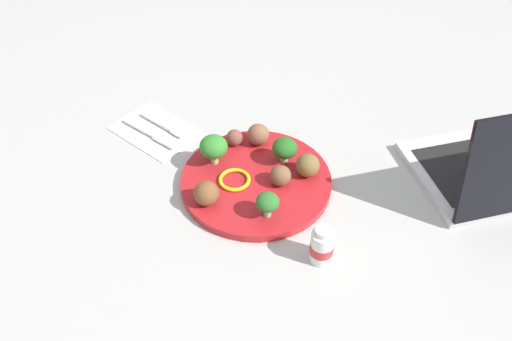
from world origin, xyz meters
The scene contains 16 objects.
ground_plane centered at (0.00, 0.00, 0.00)m, with size 4.00×4.00×0.00m, color #B2B2AD.
plate centered at (0.00, 0.00, 0.01)m, with size 0.28×0.28×0.02m, color red.
broccoli_floret_center centered at (0.08, -0.05, 0.05)m, with size 0.04×0.04×0.05m.
broccoli_floret_front_right centered at (0.01, 0.07, 0.05)m, with size 0.05×0.05×0.05m.
broccoli_floret_front_left centered at (-0.09, -0.02, 0.05)m, with size 0.05×0.05×0.06m.
meatball_center centered at (0.04, 0.02, 0.04)m, with size 0.04×0.04×0.04m, color brown.
meatball_mid_left centered at (-0.02, -0.10, 0.04)m, with size 0.05×0.05×0.05m, color brown.
meatball_far_rim centered at (-0.06, 0.08, 0.04)m, with size 0.04×0.04×0.04m, color brown.
meatball_near_rim centered at (-0.10, 0.04, 0.03)m, with size 0.03×0.03×0.03m, color brown.
meatball_mid_right centered at (0.06, 0.07, 0.04)m, with size 0.04×0.04×0.04m, color brown.
pepper_ring_mid_right centered at (-0.02, -0.03, 0.02)m, with size 0.06×0.06×0.01m, color yellow.
napkin centered at (-0.26, -0.02, 0.00)m, with size 0.17×0.12×0.01m, color white.
fork centered at (-0.25, -0.01, 0.01)m, with size 0.12×0.02×0.01m.
knife centered at (-0.25, -0.04, 0.01)m, with size 0.15×0.03×0.01m.
yogurt_bottle centered at (0.19, -0.06, 0.03)m, with size 0.04×0.04×0.07m.
laptop centered at (0.34, 0.32, 0.04)m, with size 0.36×0.39×0.21m.
Camera 1 is at (0.49, -0.54, 0.72)m, focal length 38.40 mm.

